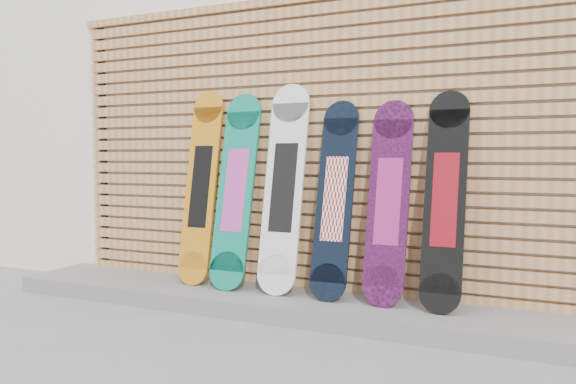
% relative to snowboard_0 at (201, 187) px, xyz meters
% --- Properties ---
extents(ground, '(80.00, 80.00, 0.00)m').
position_rel_snowboard_0_xyz_m(ground, '(1.01, -0.79, -0.87)').
color(ground, gray).
rests_on(ground, ground).
extents(building, '(12.00, 5.00, 3.60)m').
position_rel_snowboard_0_xyz_m(building, '(1.51, 2.71, 0.93)').
color(building, white).
rests_on(building, ground).
extents(concrete_step, '(4.60, 0.70, 0.12)m').
position_rel_snowboard_0_xyz_m(concrete_step, '(0.86, -0.11, -0.81)').
color(concrete_step, slate).
rests_on(concrete_step, ground).
extents(slat_wall, '(4.26, 0.08, 2.29)m').
position_rel_snowboard_0_xyz_m(slat_wall, '(0.86, 0.18, 0.34)').
color(slat_wall, '#BA824D').
rests_on(slat_wall, ground).
extents(snowboard_0, '(0.26, 0.32, 1.51)m').
position_rel_snowboard_0_xyz_m(snowboard_0, '(0.00, 0.00, 0.00)').
color(snowboard_0, orange).
rests_on(snowboard_0, concrete_step).
extents(snowboard_1, '(0.29, 0.36, 1.47)m').
position_rel_snowboard_0_xyz_m(snowboard_1, '(0.32, -0.02, -0.02)').
color(snowboard_1, '#0D8565').
rests_on(snowboard_1, concrete_step).
extents(snowboard_2, '(0.30, 0.34, 1.53)m').
position_rel_snowboard_0_xyz_m(snowboard_2, '(0.72, -0.01, 0.01)').
color(snowboard_2, white).
rests_on(snowboard_2, concrete_step).
extents(snowboard_3, '(0.26, 0.35, 1.39)m').
position_rel_snowboard_0_xyz_m(snowboard_3, '(1.11, -0.02, -0.06)').
color(snowboard_3, black).
rests_on(snowboard_3, concrete_step).
extents(snowboard_4, '(0.27, 0.33, 1.37)m').
position_rel_snowboard_0_xyz_m(snowboard_4, '(1.49, -0.01, -0.07)').
color(snowboard_4, black).
rests_on(snowboard_4, concrete_step).
extents(snowboard_5, '(0.26, 0.35, 1.42)m').
position_rel_snowboard_0_xyz_m(snowboard_5, '(1.86, -0.02, -0.04)').
color(snowboard_5, black).
rests_on(snowboard_5, concrete_step).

